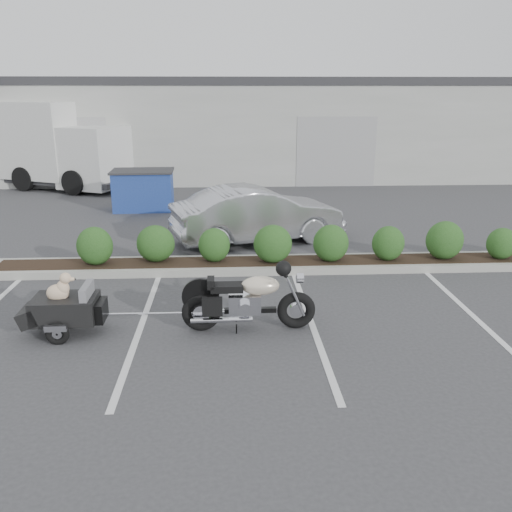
{
  "coord_description": "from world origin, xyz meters",
  "views": [
    {
      "loc": [
        -0.1,
        -8.47,
        3.57
      ],
      "look_at": [
        0.38,
        0.65,
        0.75
      ],
      "focal_mm": 38.0,
      "sensor_mm": 36.0,
      "label": 1
    }
  ],
  "objects_px": {
    "motorcycle": "(249,301)",
    "delivery_truck": "(45,147)",
    "pet_trailer": "(65,308)",
    "sedan": "(258,215)",
    "dumpster": "(143,190)"
  },
  "relations": [
    {
      "from": "pet_trailer",
      "to": "sedan",
      "type": "bearing_deg",
      "value": 56.81
    },
    {
      "from": "sedan",
      "to": "delivery_truck",
      "type": "relative_size",
      "value": 0.58
    },
    {
      "from": "motorcycle",
      "to": "dumpster",
      "type": "height_order",
      "value": "dumpster"
    },
    {
      "from": "motorcycle",
      "to": "sedan",
      "type": "bearing_deg",
      "value": 84.58
    },
    {
      "from": "delivery_truck",
      "to": "sedan",
      "type": "bearing_deg",
      "value": -23.19
    },
    {
      "from": "dumpster",
      "to": "pet_trailer",
      "type": "bearing_deg",
      "value": -91.4
    },
    {
      "from": "motorcycle",
      "to": "delivery_truck",
      "type": "xyz_separation_m",
      "value": [
        -7.13,
        13.3,
        1.03
      ]
    },
    {
      "from": "motorcycle",
      "to": "pet_trailer",
      "type": "relative_size",
      "value": 1.26
    },
    {
      "from": "pet_trailer",
      "to": "sedan",
      "type": "xyz_separation_m",
      "value": [
        3.2,
        5.02,
        0.26
      ]
    },
    {
      "from": "sedan",
      "to": "delivery_truck",
      "type": "xyz_separation_m",
      "value": [
        -7.54,
        8.26,
        0.83
      ]
    },
    {
      "from": "pet_trailer",
      "to": "delivery_truck",
      "type": "relative_size",
      "value": 0.23
    },
    {
      "from": "delivery_truck",
      "to": "dumpster",
      "type": "bearing_deg",
      "value": -21.48
    },
    {
      "from": "delivery_truck",
      "to": "pet_trailer",
      "type": "bearing_deg",
      "value": -47.48
    },
    {
      "from": "sedan",
      "to": "dumpster",
      "type": "xyz_separation_m",
      "value": [
        -3.3,
        3.88,
        -0.06
      ]
    },
    {
      "from": "motorcycle",
      "to": "sedan",
      "type": "distance_m",
      "value": 5.06
    }
  ]
}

